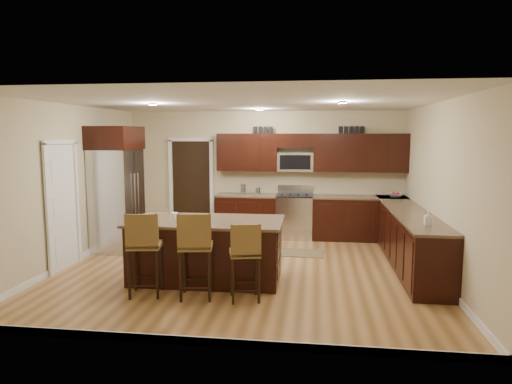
# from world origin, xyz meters

# --- Properties ---
(floor) EXTENTS (6.00, 6.00, 0.00)m
(floor) POSITION_xyz_m (0.00, 0.00, 0.00)
(floor) COLOR #A1733F
(floor) RESTS_ON ground
(ceiling) EXTENTS (6.00, 6.00, 0.00)m
(ceiling) POSITION_xyz_m (0.00, 0.00, 2.70)
(ceiling) COLOR silver
(ceiling) RESTS_ON wall_back
(wall_back) EXTENTS (6.00, 0.00, 6.00)m
(wall_back) POSITION_xyz_m (0.00, 2.75, 1.35)
(wall_back) COLOR #C2B48C
(wall_back) RESTS_ON floor
(wall_left) EXTENTS (0.00, 5.50, 5.50)m
(wall_left) POSITION_xyz_m (-3.00, 0.00, 1.35)
(wall_left) COLOR #C2B48C
(wall_left) RESTS_ON floor
(wall_right) EXTENTS (0.00, 5.50, 5.50)m
(wall_right) POSITION_xyz_m (3.00, 0.00, 1.35)
(wall_right) COLOR #C2B48C
(wall_right) RESTS_ON floor
(base_cabinets) EXTENTS (4.02, 3.96, 0.92)m
(base_cabinets) POSITION_xyz_m (1.90, 1.45, 0.46)
(base_cabinets) COLOR black
(base_cabinets) RESTS_ON floor
(upper_cabinets) EXTENTS (4.00, 0.33, 0.80)m
(upper_cabinets) POSITION_xyz_m (1.04, 2.58, 1.84)
(upper_cabinets) COLOR black
(upper_cabinets) RESTS_ON wall_back
(range) EXTENTS (0.76, 0.64, 1.11)m
(range) POSITION_xyz_m (0.68, 2.45, 0.47)
(range) COLOR silver
(range) RESTS_ON floor
(microwave) EXTENTS (0.76, 0.31, 0.40)m
(microwave) POSITION_xyz_m (0.68, 2.60, 1.62)
(microwave) COLOR silver
(microwave) RESTS_ON upper_cabinets
(doorway) EXTENTS (0.85, 0.03, 2.06)m
(doorway) POSITION_xyz_m (-1.65, 2.73, 1.03)
(doorway) COLOR black
(doorway) RESTS_ON floor
(pantry_door) EXTENTS (0.03, 0.80, 2.04)m
(pantry_door) POSITION_xyz_m (-2.98, -0.30, 1.02)
(pantry_door) COLOR white
(pantry_door) RESTS_ON floor
(letter_decor) EXTENTS (2.20, 0.03, 0.15)m
(letter_decor) POSITION_xyz_m (0.90, 2.58, 2.29)
(letter_decor) COLOR black
(letter_decor) RESTS_ON upper_cabinets
(island) EXTENTS (2.31, 1.23, 0.92)m
(island) POSITION_xyz_m (-0.51, -0.55, 0.43)
(island) COLOR black
(island) RESTS_ON floor
(stool_left) EXTENTS (0.50, 0.50, 1.16)m
(stool_left) POSITION_xyz_m (-1.17, -1.40, 0.72)
(stool_left) COLOR brown
(stool_left) RESTS_ON floor
(stool_mid) EXTENTS (0.51, 0.51, 1.18)m
(stool_mid) POSITION_xyz_m (-0.46, -1.40, 0.74)
(stool_mid) COLOR brown
(stool_mid) RESTS_ON floor
(stool_right) EXTENTS (0.48, 0.48, 1.06)m
(stool_right) POSITION_xyz_m (0.21, -1.39, 0.66)
(stool_right) COLOR brown
(stool_right) RESTS_ON floor
(refrigerator) EXTENTS (0.79, 1.02, 2.35)m
(refrigerator) POSITION_xyz_m (-2.62, 1.00, 1.20)
(refrigerator) COLOR silver
(refrigerator) RESTS_ON floor
(floor_mat) EXTENTS (0.92, 0.63, 0.01)m
(floor_mat) POSITION_xyz_m (0.84, 1.17, 0.01)
(floor_mat) COLOR brown
(floor_mat) RESTS_ON floor
(fruit_bowl) EXTENTS (0.36, 0.36, 0.08)m
(fruit_bowl) POSITION_xyz_m (2.75, 2.45, 0.96)
(fruit_bowl) COLOR silver
(fruit_bowl) RESTS_ON base_cabinets
(soap_bottle) EXTENTS (0.10, 0.10, 0.20)m
(soap_bottle) POSITION_xyz_m (2.70, -0.54, 1.02)
(soap_bottle) COLOR #B2B2B2
(soap_bottle) RESTS_ON base_cabinets
(canister_tall) EXTENTS (0.12, 0.12, 0.22)m
(canister_tall) POSITION_xyz_m (-0.43, 2.45, 1.03)
(canister_tall) COLOR silver
(canister_tall) RESTS_ON base_cabinets
(canister_short) EXTENTS (0.11, 0.11, 0.15)m
(canister_short) POSITION_xyz_m (-0.11, 2.45, 1.00)
(canister_short) COLOR silver
(canister_short) RESTS_ON base_cabinets
(island_jar) EXTENTS (0.10, 0.10, 0.10)m
(island_jar) POSITION_xyz_m (-1.01, -0.55, 0.97)
(island_jar) COLOR white
(island_jar) RESTS_ON island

